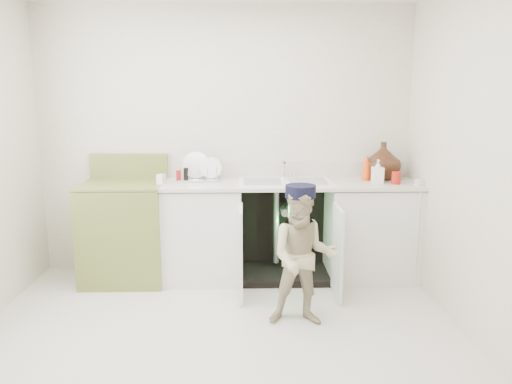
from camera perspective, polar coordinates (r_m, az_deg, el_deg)
ground at (r=3.66m, az=-4.18°, el=-16.35°), size 3.50×3.50×0.00m
room_shell at (r=3.28m, az=-4.49°, el=3.41°), size 6.00×5.50×1.26m
counter_run at (r=4.64m, az=3.70°, el=-3.98°), size 2.44×1.02×1.25m
avocado_stove at (r=4.72m, az=-14.73°, el=-4.21°), size 0.73×0.65×1.13m
repair_worker at (r=3.69m, az=5.42°, el=-7.26°), size 0.53×0.85×1.05m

